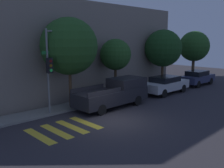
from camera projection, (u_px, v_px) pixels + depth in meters
The scene contains 12 objects.
ground_plane at pixel (113, 121), 14.16m from camera, with size 60.00×60.00×0.00m, color #2D2B30.
sidewalk at pixel (72, 106), 16.98m from camera, with size 26.00×1.62×0.14m, color slate.
building_row at pixel (39, 51), 19.31m from camera, with size 26.00×6.00×7.37m, color slate.
crosswalk at pixel (64, 129), 12.86m from camera, with size 3.25×2.60×0.00m.
traffic_light_pole at pixel (55, 59), 14.88m from camera, with size 2.43×0.56×5.18m.
pickup_truck at pixel (115, 93), 17.01m from camera, with size 5.45×1.94×1.87m.
sedan_near_corner at pixel (165, 84), 21.18m from camera, with size 4.69×1.86×1.47m.
sedan_middle at pixel (197, 77), 25.02m from camera, with size 4.29×1.76×1.45m.
tree_near_corner at pixel (69, 46), 16.13m from camera, with size 3.72×3.72×5.97m.
tree_midblock at pixel (116, 55), 19.16m from camera, with size 2.40×2.40×4.60m.
tree_far_end at pixel (163, 48), 23.42m from camera, with size 3.48×3.48×5.46m.
tree_behind_truck at pixel (194, 46), 27.47m from camera, with size 3.30×3.30×5.44m.
Camera 1 is at (-9.46, -9.71, 4.57)m, focal length 40.00 mm.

